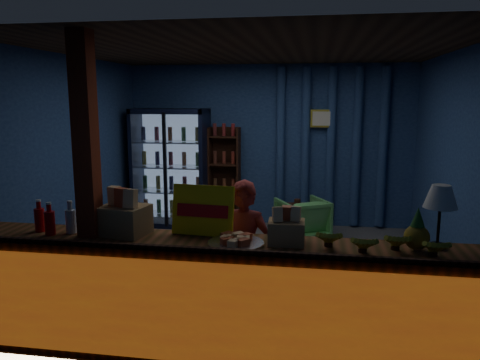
% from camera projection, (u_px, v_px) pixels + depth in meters
% --- Properties ---
extents(ground, '(4.60, 4.60, 0.00)m').
position_uv_depth(ground, '(249.00, 270.00, 5.72)').
color(ground, '#515154').
rests_on(ground, ground).
extents(room_walls, '(4.60, 4.60, 4.60)m').
position_uv_depth(room_walls, '(249.00, 142.00, 5.44)').
color(room_walls, navy).
rests_on(room_walls, ground).
extents(counter, '(4.40, 0.57, 0.99)m').
position_uv_depth(counter, '(215.00, 298.00, 3.78)').
color(counter, brown).
rests_on(counter, ground).
extents(support_post, '(0.16, 0.16, 2.60)m').
position_uv_depth(support_post, '(89.00, 194.00, 3.81)').
color(support_post, '#9C3016').
rests_on(support_post, ground).
extents(beverage_cooler, '(1.20, 0.62, 1.90)m').
position_uv_depth(beverage_cooler, '(172.00, 168.00, 7.66)').
color(beverage_cooler, black).
rests_on(beverage_cooler, ground).
extents(bottle_shelf, '(0.50, 0.28, 1.60)m').
position_uv_depth(bottle_shelf, '(225.00, 176.00, 7.69)').
color(bottle_shelf, '#391D12').
rests_on(bottle_shelf, ground).
extents(curtain_folds, '(1.74, 0.14, 2.50)m').
position_uv_depth(curtain_folds, '(331.00, 147.00, 7.41)').
color(curtain_folds, navy).
rests_on(curtain_folds, room_walls).
extents(framed_picture, '(0.36, 0.04, 0.28)m').
position_uv_depth(framed_picture, '(322.00, 119.00, 7.31)').
color(framed_picture, gold).
rests_on(framed_picture, room_walls).
extents(shopkeeper, '(0.55, 0.42, 1.36)m').
position_uv_depth(shopkeeper, '(244.00, 255.00, 4.19)').
color(shopkeeper, maroon).
rests_on(shopkeeper, ground).
extents(green_chair, '(0.89, 0.90, 0.61)m').
position_uv_depth(green_chair, '(302.00, 219.00, 6.90)').
color(green_chair, '#58B058').
rests_on(green_chair, ground).
extents(side_table, '(0.56, 0.43, 0.57)m').
position_uv_depth(side_table, '(297.00, 220.00, 7.10)').
color(side_table, '#391D12').
rests_on(side_table, ground).
extents(yellow_sign, '(0.53, 0.15, 0.42)m').
position_uv_depth(yellow_sign, '(203.00, 210.00, 3.86)').
color(yellow_sign, yellow).
rests_on(yellow_sign, counter).
extents(soda_bottles, '(0.51, 0.17, 0.28)m').
position_uv_depth(soda_bottles, '(60.00, 221.00, 3.90)').
color(soda_bottles, red).
rests_on(soda_bottles, counter).
extents(snack_box_left, '(0.43, 0.37, 0.40)m').
position_uv_depth(snack_box_left, '(124.00, 218.00, 3.89)').
color(snack_box_left, '#9B734B').
rests_on(snack_box_left, counter).
extents(snack_box_centre, '(0.29, 0.24, 0.30)m').
position_uv_depth(snack_box_centre, '(286.00, 230.00, 3.65)').
color(snack_box_centre, '#9B734B').
rests_on(snack_box_centre, counter).
extents(pastry_tray, '(0.44, 0.44, 0.07)m').
position_uv_depth(pastry_tray, '(236.00, 242.00, 3.62)').
color(pastry_tray, silver).
rests_on(pastry_tray, counter).
extents(banana_bunches, '(0.96, 0.28, 0.16)m').
position_uv_depth(banana_bunches, '(380.00, 242.00, 3.44)').
color(banana_bunches, gold).
rests_on(banana_bunches, counter).
extents(table_lamp, '(0.25, 0.25, 0.49)m').
position_uv_depth(table_lamp, '(441.00, 199.00, 3.48)').
color(table_lamp, black).
rests_on(table_lamp, counter).
extents(pineapple, '(0.19, 0.19, 0.32)m').
position_uv_depth(pineapple, '(417.00, 233.00, 3.47)').
color(pineapple, olive).
rests_on(pineapple, counter).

